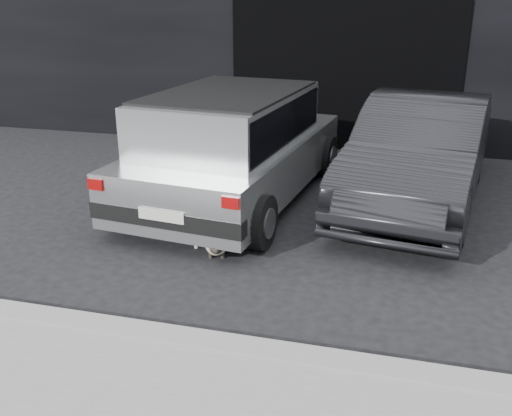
% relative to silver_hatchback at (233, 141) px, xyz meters
% --- Properties ---
extents(ground, '(80.00, 80.00, 0.00)m').
position_rel_silver_hatchback_xyz_m(ground, '(0.09, -0.88, -0.83)').
color(ground, black).
rests_on(ground, ground).
extents(building_facade, '(34.00, 4.00, 5.00)m').
position_rel_silver_hatchback_xyz_m(building_facade, '(1.09, 5.12, 1.67)').
color(building_facade, black).
rests_on(building_facade, ground).
extents(garage_opening, '(4.00, 0.10, 2.60)m').
position_rel_silver_hatchback_xyz_m(garage_opening, '(1.09, 3.11, 0.47)').
color(garage_opening, black).
rests_on(garage_opening, ground).
extents(curb, '(18.00, 0.25, 0.12)m').
position_rel_silver_hatchback_xyz_m(curb, '(1.09, -3.48, -0.77)').
color(curb, gray).
rests_on(curb, ground).
extents(silver_hatchback, '(2.41, 4.31, 1.52)m').
position_rel_silver_hatchback_xyz_m(silver_hatchback, '(0.00, 0.00, 0.00)').
color(silver_hatchback, '#A9ABAD').
rests_on(silver_hatchback, ground).
extents(second_car, '(2.17, 4.51, 1.43)m').
position_rel_silver_hatchback_xyz_m(second_car, '(2.44, 0.52, -0.12)').
color(second_car, black).
rests_on(second_car, ground).
extents(cat_siamese, '(0.40, 0.75, 0.27)m').
position_rel_silver_hatchback_xyz_m(cat_siamese, '(0.32, -1.73, -0.71)').
color(cat_siamese, beige).
rests_on(cat_siamese, ground).
extents(cat_white, '(0.77, 0.35, 0.36)m').
position_rel_silver_hatchback_xyz_m(cat_white, '(0.22, -1.55, -0.65)').
color(cat_white, silver).
rests_on(cat_white, ground).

